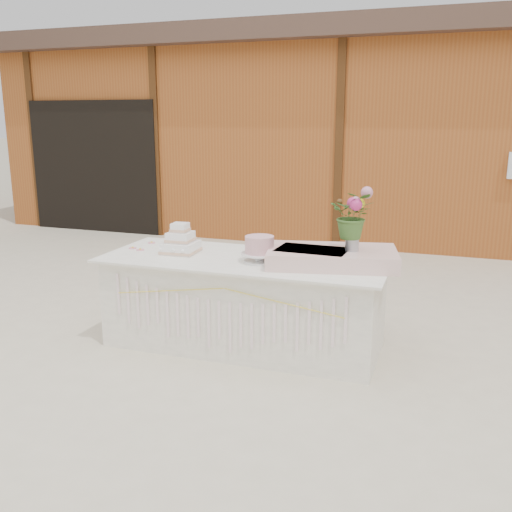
{
  "coord_description": "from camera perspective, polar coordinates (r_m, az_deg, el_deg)",
  "views": [
    {
      "loc": [
        1.61,
        -4.35,
        1.92
      ],
      "look_at": [
        0.0,
        0.3,
        0.72
      ],
      "focal_mm": 40.0,
      "sensor_mm": 36.0,
      "label": 1
    }
  ],
  "objects": [
    {
      "name": "ground",
      "position": [
        5.02,
        -1.14,
        -8.79
      ],
      "size": [
        80.0,
        80.0,
        0.0
      ],
      "primitive_type": "plane",
      "color": "beige",
      "rests_on": "ground"
    },
    {
      "name": "wedding_cake",
      "position": [
        5.0,
        -7.55,
        1.33
      ],
      "size": [
        0.3,
        0.3,
        0.26
      ],
      "rotation": [
        0.0,
        0.0,
        0.04
      ],
      "color": "white",
      "rests_on": "cake_table"
    },
    {
      "name": "cake_table",
      "position": [
        4.88,
        -1.18,
        -4.6
      ],
      "size": [
        2.4,
        1.0,
        0.77
      ],
      "color": "white",
      "rests_on": "ground"
    },
    {
      "name": "barn",
      "position": [
        10.47,
        10.44,
        12.13
      ],
      "size": [
        12.6,
        4.6,
        3.3
      ],
      "color": "brown",
      "rests_on": "ground"
    },
    {
      "name": "pink_cake_stand",
      "position": [
        4.62,
        0.35,
        0.84
      ],
      "size": [
        0.3,
        0.3,
        0.22
      ],
      "color": "white",
      "rests_on": "cake_table"
    },
    {
      "name": "bouquet",
      "position": [
        4.48,
        9.72,
        4.68
      ],
      "size": [
        0.35,
        0.3,
        0.38
      ],
      "primitive_type": "imported",
      "rotation": [
        0.0,
        0.0,
        0.04
      ],
      "color": "#3D6327",
      "rests_on": "flower_vase"
    },
    {
      "name": "flower_vase",
      "position": [
        4.53,
        9.59,
        1.42
      ],
      "size": [
        0.11,
        0.11,
        0.15
      ],
      "primitive_type": "cylinder",
      "color": "#ABABB0",
      "rests_on": "satin_runner"
    },
    {
      "name": "satin_runner",
      "position": [
        4.59,
        7.6,
        -0.1
      ],
      "size": [
        1.11,
        0.78,
        0.13
      ],
      "primitive_type": "cube",
      "rotation": [
        0.0,
        0.0,
        0.2
      ],
      "color": "beige",
      "rests_on": "cake_table"
    },
    {
      "name": "loose_flowers",
      "position": [
        5.29,
        -11.11,
        0.99
      ],
      "size": [
        0.24,
        0.37,
        0.02
      ],
      "primitive_type": null,
      "rotation": [
        0.0,
        0.0,
        -0.31
      ],
      "color": "pink",
      "rests_on": "cake_table"
    }
  ]
}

